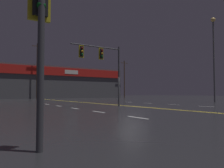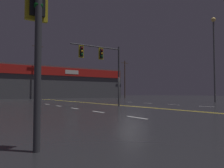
% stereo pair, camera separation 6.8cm
% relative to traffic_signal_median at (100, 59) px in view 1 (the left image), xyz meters
% --- Properties ---
extents(ground_plane, '(200.00, 200.00, 0.00)m').
position_rel_traffic_signal_median_xyz_m(ground_plane, '(2.37, -1.13, -3.99)').
color(ground_plane, black).
extents(road_markings, '(15.15, 60.00, 0.01)m').
position_rel_traffic_signal_median_xyz_m(road_markings, '(3.37, -2.80, -3.98)').
color(road_markings, gold).
rests_on(road_markings, ground).
extents(traffic_signal_median, '(4.59, 0.36, 5.23)m').
position_rel_traffic_signal_median_xyz_m(traffic_signal_median, '(0.00, 0.00, 0.00)').
color(traffic_signal_median, '#38383D').
rests_on(traffic_signal_median, ground).
extents(traffic_signal_corner_southwest, '(0.42, 0.36, 3.45)m').
position_rel_traffic_signal_median_xyz_m(traffic_signal_corner_southwest, '(-7.83, -11.76, -1.45)').
color(traffic_signal_corner_southwest, '#38383D').
rests_on(traffic_signal_corner_southwest, ground).
extents(streetlight_median_approach, '(0.56, 0.56, 10.75)m').
position_rel_traffic_signal_median_xyz_m(streetlight_median_approach, '(16.59, 0.37, 2.76)').
color(streetlight_median_approach, '#59595E').
rests_on(streetlight_median_approach, ground).
extents(building_backdrop, '(42.32, 10.23, 7.31)m').
position_rel_traffic_signal_median_xyz_m(building_backdrop, '(2.37, 36.42, -0.32)').
color(building_backdrop, '#4C4C51').
rests_on(building_backdrop, ground).
extents(utility_pole_row, '(44.70, 0.26, 12.32)m').
position_rel_traffic_signal_median_xyz_m(utility_pole_row, '(0.89, 30.39, 1.86)').
color(utility_pole_row, '#4C3828').
rests_on(utility_pole_row, ground).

